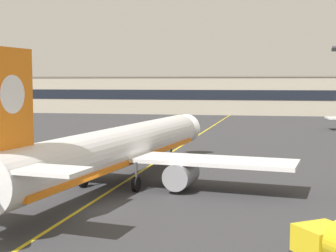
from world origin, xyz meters
TOP-DOWN VIEW (x-y plane):
  - ground_plane at (0.00, 0.00)m, footprint 400.00×400.00m
  - taxiway_centreline at (0.00, 30.00)m, footprint 7.38×179.87m
  - airliner_foreground at (-0.89, 8.73)m, footprint 32.36×41.39m
  - safety_cone_by_nose_gear at (-0.03, 24.17)m, footprint 0.44×0.44m
  - terminal_building at (-2.43, 112.56)m, footprint 114.19×12.40m

SIDE VIEW (x-z plane):
  - ground_plane at x=0.00m, z-range 0.00..0.00m
  - taxiway_centreline at x=0.00m, z-range 0.00..0.01m
  - safety_cone_by_nose_gear at x=-0.03m, z-range -0.02..0.53m
  - airliner_foreground at x=-0.89m, z-range -2.46..9.19m
  - terminal_building at x=-2.43m, z-range 0.01..11.13m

